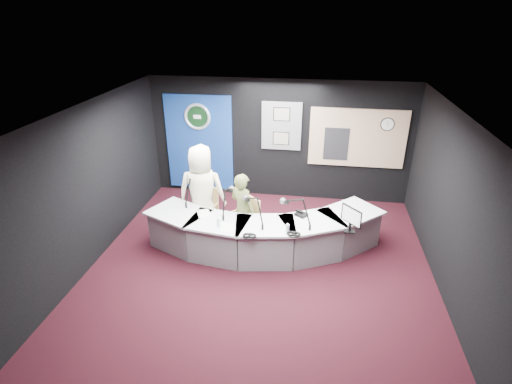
# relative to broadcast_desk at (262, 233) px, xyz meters

# --- Properties ---
(ground) EXTENTS (6.00, 6.00, 0.00)m
(ground) POSITION_rel_broadcast_desk_xyz_m (0.05, -0.55, -0.38)
(ground) COLOR black
(ground) RESTS_ON ground
(ceiling) EXTENTS (6.00, 6.00, 0.02)m
(ceiling) POSITION_rel_broadcast_desk_xyz_m (0.05, -0.55, 2.42)
(ceiling) COLOR silver
(ceiling) RESTS_ON ground
(wall_back) EXTENTS (6.00, 0.02, 2.80)m
(wall_back) POSITION_rel_broadcast_desk_xyz_m (0.05, 2.45, 1.02)
(wall_back) COLOR black
(wall_back) RESTS_ON ground
(wall_front) EXTENTS (6.00, 0.02, 2.80)m
(wall_front) POSITION_rel_broadcast_desk_xyz_m (0.05, -3.55, 1.02)
(wall_front) COLOR black
(wall_front) RESTS_ON ground
(wall_left) EXTENTS (0.02, 6.00, 2.80)m
(wall_left) POSITION_rel_broadcast_desk_xyz_m (-2.95, -0.55, 1.02)
(wall_left) COLOR black
(wall_left) RESTS_ON ground
(wall_right) EXTENTS (0.02, 6.00, 2.80)m
(wall_right) POSITION_rel_broadcast_desk_xyz_m (3.05, -0.55, 1.02)
(wall_right) COLOR black
(wall_right) RESTS_ON ground
(broadcast_desk) EXTENTS (4.50, 1.90, 0.75)m
(broadcast_desk) POSITION_rel_broadcast_desk_xyz_m (0.00, 0.00, 0.00)
(broadcast_desk) COLOR silver
(broadcast_desk) RESTS_ON ground
(backdrop_panel) EXTENTS (1.60, 0.05, 2.30)m
(backdrop_panel) POSITION_rel_broadcast_desk_xyz_m (-1.85, 2.42, 0.88)
(backdrop_panel) COLOR navy
(backdrop_panel) RESTS_ON wall_back
(agency_seal) EXTENTS (0.63, 0.07, 0.63)m
(agency_seal) POSITION_rel_broadcast_desk_xyz_m (-1.85, 2.38, 1.52)
(agency_seal) COLOR silver
(agency_seal) RESTS_ON backdrop_panel
(seal_center) EXTENTS (0.48, 0.01, 0.48)m
(seal_center) POSITION_rel_broadcast_desk_xyz_m (-1.85, 2.38, 1.52)
(seal_center) COLOR black
(seal_center) RESTS_ON backdrop_panel
(pinboard) EXTENTS (0.90, 0.04, 1.10)m
(pinboard) POSITION_rel_broadcast_desk_xyz_m (0.10, 2.42, 1.38)
(pinboard) COLOR slate
(pinboard) RESTS_ON wall_back
(framed_photo_upper) EXTENTS (0.34, 0.02, 0.27)m
(framed_photo_upper) POSITION_rel_broadcast_desk_xyz_m (0.10, 2.39, 1.65)
(framed_photo_upper) COLOR gray
(framed_photo_upper) RESTS_ON pinboard
(framed_photo_lower) EXTENTS (0.34, 0.02, 0.27)m
(framed_photo_lower) POSITION_rel_broadcast_desk_xyz_m (0.10, 2.39, 1.09)
(framed_photo_lower) COLOR gray
(framed_photo_lower) RESTS_ON pinboard
(booth_window_frame) EXTENTS (2.12, 0.06, 1.32)m
(booth_window_frame) POSITION_rel_broadcast_desk_xyz_m (1.80, 2.42, 1.18)
(booth_window_frame) COLOR tan
(booth_window_frame) RESTS_ON wall_back
(booth_glow) EXTENTS (2.00, 0.02, 1.20)m
(booth_glow) POSITION_rel_broadcast_desk_xyz_m (1.80, 2.41, 1.18)
(booth_glow) COLOR #DDB68C
(booth_glow) RESTS_ON booth_window_frame
(equipment_rack) EXTENTS (0.55, 0.02, 0.75)m
(equipment_rack) POSITION_rel_broadcast_desk_xyz_m (1.35, 2.39, 1.03)
(equipment_rack) COLOR black
(equipment_rack) RESTS_ON booth_window_frame
(wall_clock) EXTENTS (0.28, 0.01, 0.28)m
(wall_clock) POSITION_rel_broadcast_desk_xyz_m (2.40, 2.39, 1.52)
(wall_clock) COLOR white
(wall_clock) RESTS_ON booth_window_frame
(armchair_left) EXTENTS (0.65, 0.65, 0.99)m
(armchair_left) POSITION_rel_broadcast_desk_xyz_m (-1.25, 0.42, 0.12)
(armchair_left) COLOR tan
(armchair_left) RESTS_ON ground
(armchair_right) EXTENTS (0.78, 0.78, 0.98)m
(armchair_right) POSITION_rel_broadcast_desk_xyz_m (-0.39, 0.16, 0.12)
(armchair_right) COLOR tan
(armchair_right) RESTS_ON ground
(draped_jacket) EXTENTS (0.51, 0.19, 0.70)m
(draped_jacket) POSITION_rel_broadcast_desk_xyz_m (-1.31, 0.67, 0.24)
(draped_jacket) COLOR slate
(draped_jacket) RESTS_ON armchair_left
(person_man) EXTENTS (0.98, 0.69, 1.89)m
(person_man) POSITION_rel_broadcast_desk_xyz_m (-1.25, 0.42, 0.57)
(person_man) COLOR #FFF1CB
(person_man) RESTS_ON ground
(person_woman) EXTENTS (0.65, 0.59, 1.49)m
(person_woman) POSITION_rel_broadcast_desk_xyz_m (-0.39, 0.16, 0.37)
(person_woman) COLOR brown
(person_woman) RESTS_ON ground
(computer_monitor) EXTENTS (0.29, 0.32, 0.28)m
(computer_monitor) POSITION_rel_broadcast_desk_xyz_m (1.55, -0.34, 0.70)
(computer_monitor) COLOR black
(computer_monitor) RESTS_ON broadcast_desk
(desk_phone) EXTENTS (0.26, 0.25, 0.05)m
(desk_phone) POSITION_rel_broadcast_desk_xyz_m (0.71, 0.11, 0.40)
(desk_phone) COLOR black
(desk_phone) RESTS_ON broadcast_desk
(headphones_near) EXTENTS (0.23, 0.23, 0.04)m
(headphones_near) POSITION_rel_broadcast_desk_xyz_m (0.62, -0.59, 0.39)
(headphones_near) COLOR black
(headphones_near) RESTS_ON broadcast_desk
(headphones_far) EXTENTS (0.22, 0.22, 0.04)m
(headphones_far) POSITION_rel_broadcast_desk_xyz_m (-0.11, -0.75, 0.39)
(headphones_far) COLOR black
(headphones_far) RESTS_ON broadcast_desk
(paper_stack) EXTENTS (0.33, 0.38, 0.00)m
(paper_stack) POSITION_rel_broadcast_desk_xyz_m (-1.08, -0.08, 0.38)
(paper_stack) COLOR white
(paper_stack) RESTS_ON broadcast_desk
(notepad) EXTENTS (0.27, 0.34, 0.00)m
(notepad) POSITION_rel_broadcast_desk_xyz_m (-0.55, -0.52, 0.38)
(notepad) COLOR white
(notepad) RESTS_ON broadcast_desk
(boom_mic_a) EXTENTS (0.33, 0.70, 0.60)m
(boom_mic_a) POSITION_rel_broadcast_desk_xyz_m (-1.37, 0.38, 0.68)
(boom_mic_a) COLOR black
(boom_mic_a) RESTS_ON broadcast_desk
(boom_mic_b) EXTENTS (0.16, 0.74, 0.60)m
(boom_mic_b) POSITION_rel_broadcast_desk_xyz_m (-0.64, 0.03, 0.68)
(boom_mic_b) COLOR black
(boom_mic_b) RESTS_ON broadcast_desk
(boom_mic_c) EXTENTS (0.50, 0.61, 0.60)m
(boom_mic_c) POSITION_rel_broadcast_desk_xyz_m (-0.11, -0.25, 0.68)
(boom_mic_c) COLOR black
(boom_mic_c) RESTS_ON broadcast_desk
(boom_mic_d) EXTENTS (0.63, 0.48, 0.60)m
(boom_mic_d) POSITION_rel_broadcast_desk_xyz_m (0.63, -0.21, 0.68)
(boom_mic_d) COLOR black
(boom_mic_d) RESTS_ON broadcast_desk
(water_bottles) EXTENTS (2.33, 0.50, 0.18)m
(water_bottles) POSITION_rel_broadcast_desk_xyz_m (0.44, -0.32, 0.46)
(water_bottles) COLOR silver
(water_bottles) RESTS_ON broadcast_desk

